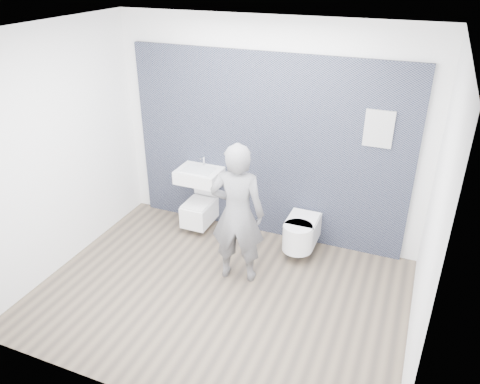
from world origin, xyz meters
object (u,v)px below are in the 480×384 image
at_px(washbasin, 199,175).
at_px(toilet_rounded, 300,233).
at_px(toilet_square, 200,210).
at_px(visitor, 237,214).

bearing_deg(washbasin, toilet_rounded, -4.34).
bearing_deg(toilet_rounded, washbasin, 175.66).
bearing_deg(toilet_square, toilet_rounded, -3.01).
xyz_separation_m(toilet_rounded, visitor, (-0.55, -0.72, 0.53)).
distance_m(washbasin, visitor, 1.22).
bearing_deg(visitor, toilet_square, -51.93).
relative_size(toilet_square, toilet_rounded, 1.07).
bearing_deg(visitor, toilet_rounded, -137.26).
bearing_deg(visitor, washbasin, -53.10).
relative_size(washbasin, toilet_rounded, 0.89).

